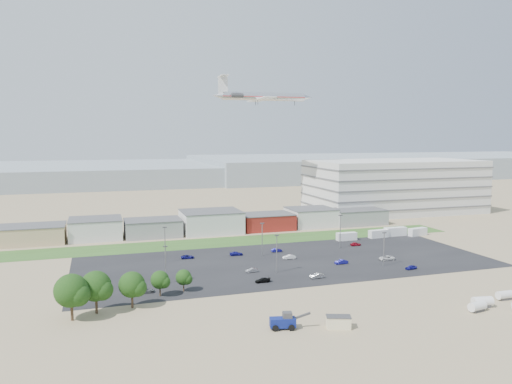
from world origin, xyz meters
name	(u,v)px	position (x,y,z in m)	size (l,w,h in m)	color
ground	(297,282)	(0.00, 0.00, 0.00)	(700.00, 700.00, 0.00)	#8C7959
parking_lot	(286,261)	(5.00, 20.00, 0.01)	(120.00, 50.00, 0.01)	black
grass_strip	(240,241)	(0.00, 52.00, 0.01)	(160.00, 16.00, 0.02)	#30531F
hills_backdrop	(201,173)	(40.00, 315.00, 4.50)	(700.00, 200.00, 9.00)	gray
building_row	(182,223)	(-17.00, 71.00, 4.00)	(170.00, 20.00, 8.00)	silver
parking_garage	(394,186)	(90.00, 95.00, 12.50)	(80.00, 40.00, 25.00)	silver
portable_shed	(338,322)	(-4.17, -30.61, 1.19)	(4.71, 2.44, 2.37)	beige
telehandler	(283,321)	(-14.47, -27.80, 1.64)	(7.87, 2.62, 3.28)	navy
storage_tank_nw	(482,301)	(30.57, -29.53, 1.27)	(4.22, 2.11, 2.53)	silver
storage_tank_ne	(505,295)	(38.94, -27.04, 1.10)	(3.68, 1.84, 2.21)	silver
storage_tank_sw	(477,306)	(27.61, -31.36, 1.14)	(3.80, 1.90, 2.28)	silver
box_trailer_a	(347,236)	(36.09, 41.55, 1.36)	(7.23, 2.26, 2.71)	silver
box_trailer_b	(378,234)	(49.30, 42.18, 1.39)	(7.43, 2.32, 2.79)	silver
box_trailer_c	(395,232)	(56.97, 43.10, 1.57)	(8.36, 2.61, 3.14)	silver
box_trailer_d	(418,232)	(65.01, 40.88, 1.41)	(7.51, 2.35, 2.82)	silver
tree_far_left	(71,294)	(-52.70, -10.79, 5.34)	(7.13, 7.13, 10.69)	black
tree_left	(96,289)	(-48.06, -8.04, 5.06)	(6.74, 6.74, 10.11)	black
tree_mid	(132,287)	(-40.78, -6.91, 4.46)	(5.95, 5.95, 8.92)	black
tree_right	(160,282)	(-34.18, -0.82, 3.37)	(4.49, 4.49, 6.73)	black
tree_near	(184,279)	(-28.44, 1.07, 2.98)	(3.97, 3.97, 5.95)	black
lightpole_front_l	(166,265)	(-31.59, 8.59, 4.76)	(1.12, 0.47, 9.51)	slate
lightpole_front_m	(277,254)	(-1.88, 9.70, 5.13)	(1.21, 0.50, 10.27)	slate
lightpole_front_r	(384,249)	(29.12, 6.74, 4.83)	(1.14, 0.47, 9.67)	slate
lightpole_back_l	(165,245)	(-28.88, 29.90, 5.20)	(1.22, 0.51, 10.41)	slate
lightpole_back_m	(262,239)	(0.40, 28.71, 5.10)	(1.20, 0.50, 10.19)	slate
lightpole_back_r	(340,231)	(28.33, 31.50, 5.45)	(1.28, 0.53, 10.89)	slate
airliner	(264,96)	(26.27, 103.97, 54.39)	(46.82, 31.92, 13.83)	silver
parked_car_0	(387,258)	(33.75, 12.39, 0.65)	(2.15, 4.66, 1.30)	silver
parked_car_1	(341,262)	(18.85, 12.42, 0.64)	(1.35, 3.88, 1.28)	navy
parked_car_2	(411,267)	(34.41, 1.32, 0.58)	(1.37, 3.41, 1.16)	navy
parked_car_3	(263,280)	(-8.36, 2.22, 0.56)	(1.58, 3.89, 1.13)	black
parked_car_4	(252,270)	(-8.22, 11.93, 0.55)	(1.16, 3.32, 1.10)	#A5A5AA
parked_car_6	(236,254)	(-7.00, 31.64, 0.59)	(1.66, 4.09, 1.19)	navy
parked_car_7	(289,257)	(6.80, 22.44, 0.64)	(1.36, 3.90, 1.28)	silver
parked_car_8	(356,244)	(34.67, 32.54, 0.61)	(1.45, 3.60, 1.23)	maroon
parked_car_9	(188,257)	(-21.96, 32.35, 0.55)	(1.82, 3.94, 1.10)	navy
parked_car_10	(146,290)	(-37.01, 2.60, 0.59)	(1.64, 4.04, 1.17)	#595B5E
parked_car_11	(277,250)	(6.42, 32.29, 0.58)	(1.22, 3.51, 1.16)	navy
parked_car_13	(317,276)	(6.15, 1.33, 0.62)	(1.32, 3.79, 1.25)	#A5A5AA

